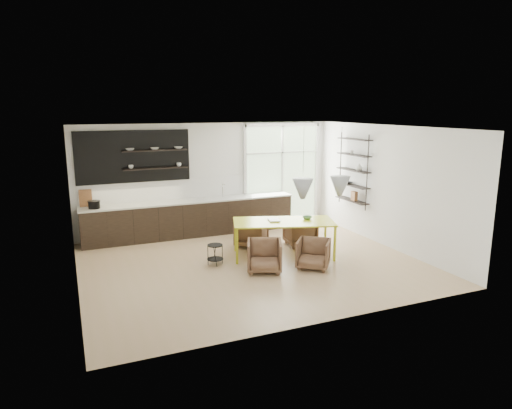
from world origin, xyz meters
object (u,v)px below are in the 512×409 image
(dining_table, at_px, (284,224))
(armchair_front_left, at_px, (264,256))
(wire_stool, at_px, (215,252))
(armchair_front_right, at_px, (313,254))
(armchair_back_right, at_px, (300,232))
(armchair_back_left, at_px, (252,233))

(dining_table, bearing_deg, armchair_front_left, -119.40)
(wire_stool, bearing_deg, armchair_front_right, -28.31)
(dining_table, relative_size, armchair_front_right, 3.62)
(armchair_front_right, bearing_deg, armchair_front_left, -153.80)
(dining_table, bearing_deg, armchair_back_right, 56.73)
(armchair_front_left, xyz_separation_m, wire_stool, (-0.81, 0.77, -0.04))
(dining_table, distance_m, armchair_front_right, 1.07)
(armchair_back_right, height_order, wire_stool, armchair_back_right)
(armchair_back_left, relative_size, wire_stool, 1.63)
(dining_table, xyz_separation_m, armchair_front_right, (0.24, -0.94, -0.45))
(armchair_front_right, bearing_deg, armchair_back_right, 109.84)
(armchair_front_left, xyz_separation_m, armchair_front_right, (1.02, -0.22, -0.02))
(armchair_back_left, bearing_deg, armchair_front_right, 145.78)
(dining_table, relative_size, wire_stool, 5.52)
(dining_table, distance_m, armchair_back_right, 1.06)
(armchair_back_right, xyz_separation_m, armchair_front_right, (-0.51, -1.54, -0.02))
(dining_table, xyz_separation_m, wire_stool, (-1.60, 0.05, -0.47))
(armchair_front_left, distance_m, armchair_front_right, 1.04)
(dining_table, height_order, armchair_front_right, dining_table)
(armchair_back_right, bearing_deg, armchair_front_left, 48.34)
(armchair_back_right, height_order, armchair_front_right, armchair_back_right)
(armchair_back_right, bearing_deg, dining_table, 46.31)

